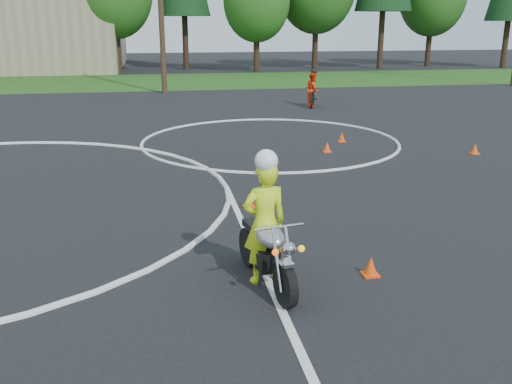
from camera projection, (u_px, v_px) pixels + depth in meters
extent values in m
cube|color=#1E4714|center=(79.00, 83.00, 34.61)|extent=(120.00, 10.00, 0.02)
torus|color=silver|center=(270.00, 141.00, 18.03)|extent=(8.10, 8.10, 0.10)
cube|color=silver|center=(270.00, 284.00, 8.27)|extent=(0.12, 10.00, 0.01)
cylinder|color=black|center=(285.00, 285.00, 7.57)|extent=(0.23, 0.62, 0.61)
cylinder|color=black|center=(249.00, 247.00, 8.85)|extent=(0.23, 0.62, 0.61)
cube|color=black|center=(265.00, 257.00, 8.22)|extent=(0.38, 0.60, 0.31)
ellipsoid|color=#BAB9BF|center=(270.00, 236.00, 7.93)|extent=(0.48, 0.71, 0.29)
cube|color=black|center=(257.00, 227.00, 8.40)|extent=(0.37, 0.65, 0.10)
cylinder|color=silver|center=(277.00, 259.00, 7.51)|extent=(0.11, 0.37, 0.82)
cylinder|color=silver|center=(290.00, 257.00, 7.57)|extent=(0.11, 0.37, 0.82)
cube|color=white|center=(286.00, 263.00, 7.45)|extent=(0.18, 0.25, 0.05)
cylinder|color=white|center=(279.00, 227.00, 7.58)|extent=(0.71, 0.17, 0.04)
sphere|color=silver|center=(289.00, 249.00, 7.31)|extent=(0.18, 0.18, 0.18)
sphere|color=#E74A0B|center=(275.00, 252.00, 7.28)|extent=(0.09, 0.09, 0.09)
sphere|color=#FF9D0C|center=(301.00, 249.00, 7.40)|extent=(0.09, 0.09, 0.09)
cylinder|color=white|center=(265.00, 251.00, 8.67)|extent=(0.23, 0.82, 0.08)
imported|color=#DAF81A|center=(265.00, 223.00, 8.13)|extent=(0.73, 0.54, 1.81)
sphere|color=white|center=(266.00, 161.00, 7.82)|extent=(0.32, 0.32, 0.32)
imported|color=black|center=(313.00, 96.00, 25.10)|extent=(1.10, 1.81, 0.90)
imported|color=#FF350D|center=(313.00, 90.00, 25.02)|extent=(0.77, 0.87, 1.50)
sphere|color=black|center=(314.00, 72.00, 24.80)|extent=(0.26, 0.26, 0.26)
cone|color=#FF480D|center=(342.00, 137.00, 17.91)|extent=(0.22, 0.22, 0.30)
cube|color=#FF480D|center=(342.00, 141.00, 17.95)|extent=(0.24, 0.24, 0.03)
cone|color=#FF480D|center=(327.00, 147.00, 16.52)|extent=(0.22, 0.22, 0.30)
cube|color=#FF480D|center=(327.00, 152.00, 16.56)|extent=(0.24, 0.24, 0.03)
cone|color=#FF480D|center=(371.00, 266.00, 8.53)|extent=(0.22, 0.22, 0.30)
cube|color=#FF480D|center=(370.00, 274.00, 8.57)|extent=(0.24, 0.24, 0.03)
cone|color=#FF480D|center=(249.00, 200.00, 11.65)|extent=(0.22, 0.22, 0.30)
cube|color=#FF480D|center=(249.00, 206.00, 11.69)|extent=(0.24, 0.24, 0.03)
cone|color=#FF480D|center=(475.00, 149.00, 16.29)|extent=(0.22, 0.22, 0.30)
cube|color=#FF480D|center=(474.00, 153.00, 16.33)|extent=(0.24, 0.24, 0.03)
cylinder|color=#382619|center=(118.00, 50.00, 41.07)|extent=(0.44, 0.44, 3.24)
cylinder|color=#382619|center=(186.00, 43.00, 43.69)|extent=(0.44, 0.44, 3.96)
cylinder|color=#382619|center=(256.00, 52.00, 41.85)|extent=(0.44, 0.44, 2.88)
ellipsoid|color=#1E5116|center=(256.00, 1.00, 40.83)|extent=(4.80, 4.80, 5.76)
cylinder|color=#382619|center=(315.00, 45.00, 44.46)|extent=(0.44, 0.44, 3.60)
cylinder|color=#382619|center=(381.00, 40.00, 44.24)|extent=(0.44, 0.44, 4.32)
cylinder|color=#382619|center=(428.00, 46.00, 47.11)|extent=(0.44, 0.44, 3.24)
cylinder|color=#382619|center=(505.00, 45.00, 45.07)|extent=(0.44, 0.44, 3.60)
cylinder|color=#382619|center=(62.00, 52.00, 41.40)|extent=(0.44, 0.44, 2.88)
ellipsoid|color=#1E5116|center=(57.00, 1.00, 40.38)|extent=(4.80, 4.80, 5.76)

